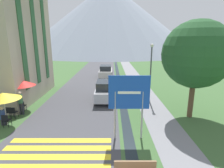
# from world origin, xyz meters

# --- Properties ---
(ground_plane) EXTENTS (160.00, 160.00, 0.00)m
(ground_plane) POSITION_xyz_m (0.00, 20.00, 0.00)
(ground_plane) COLOR #3D6033
(road) EXTENTS (6.40, 60.00, 0.01)m
(road) POSITION_xyz_m (-2.50, 30.00, 0.00)
(road) COLOR #424247
(road) RESTS_ON ground_plane
(footpath) EXTENTS (2.20, 60.00, 0.01)m
(footpath) POSITION_xyz_m (3.60, 30.00, 0.00)
(footpath) COLOR slate
(footpath) RESTS_ON ground_plane
(drainage_channel) EXTENTS (0.60, 60.00, 0.00)m
(drainage_channel) POSITION_xyz_m (1.20, 30.00, 0.00)
(drainage_channel) COLOR black
(drainage_channel) RESTS_ON ground_plane
(crosswalk_marking) EXTENTS (5.44, 2.54, 0.01)m
(crosswalk_marking) POSITION_xyz_m (-2.50, 3.44, 0.01)
(crosswalk_marking) COLOR yellow
(crosswalk_marking) RESTS_ON ground_plane
(mountain_distant) EXTENTS (78.19, 78.19, 30.40)m
(mountain_distant) POSITION_xyz_m (-1.18, 80.21, 15.20)
(mountain_distant) COLOR gray
(mountain_distant) RESTS_ON ground_plane
(hotel_building) EXTENTS (6.07, 8.83, 11.79)m
(hotel_building) POSITION_xyz_m (-9.39, 12.00, 6.34)
(hotel_building) COLOR tan
(hotel_building) RESTS_ON ground_plane
(road_sign) EXTENTS (2.19, 0.11, 3.59)m
(road_sign) POSITION_xyz_m (1.17, 4.75, 2.40)
(road_sign) COLOR #9E9EA3
(road_sign) RESTS_ON ground_plane
(parked_car_near) EXTENTS (1.73, 4.02, 1.82)m
(parked_car_near) POSITION_xyz_m (-0.40, 11.27, 0.91)
(parked_car_near) COLOR #B2B2B7
(parked_car_near) RESTS_ON ground_plane
(parked_car_far) EXTENTS (1.97, 4.41, 1.82)m
(parked_car_far) POSITION_xyz_m (-0.66, 21.55, 0.91)
(parked_car_far) COLOR silver
(parked_car_far) RESTS_ON ground_plane
(cafe_chair_middle) EXTENTS (0.40, 0.40, 0.85)m
(cafe_chair_middle) POSITION_xyz_m (-6.63, 8.56, 0.51)
(cafe_chair_middle) COLOR black
(cafe_chair_middle) RESTS_ON ground_plane
(cafe_chair_near_left) EXTENTS (0.40, 0.40, 0.85)m
(cafe_chair_near_left) POSITION_xyz_m (-6.63, 7.30, 0.51)
(cafe_chair_near_left) COLOR black
(cafe_chair_near_left) RESTS_ON ground_plane
(cafe_chair_nearest) EXTENTS (0.40, 0.40, 0.85)m
(cafe_chair_nearest) POSITION_xyz_m (-6.39, 6.03, 0.51)
(cafe_chair_nearest) COLOR black
(cafe_chair_nearest) RESTS_ON ground_plane
(cafe_chair_near_right) EXTENTS (0.40, 0.40, 0.85)m
(cafe_chair_near_right) POSITION_xyz_m (-6.93, 7.35, 0.51)
(cafe_chair_near_right) COLOR black
(cafe_chair_near_right) RESTS_ON ground_plane
(cafe_umbrella_front_yellow) EXTENTS (2.11, 2.11, 2.17)m
(cafe_umbrella_front_yellow) POSITION_xyz_m (-6.56, 6.36, 1.96)
(cafe_umbrella_front_yellow) COLOR #B7B2A8
(cafe_umbrella_front_yellow) RESTS_ON ground_plane
(cafe_umbrella_middle_red) EXTENTS (2.02, 2.02, 2.37)m
(cafe_umbrella_middle_red) POSITION_xyz_m (-6.76, 9.15, 2.14)
(cafe_umbrella_middle_red) COLOR #B7B2A8
(cafe_umbrella_middle_red) RESTS_ON ground_plane
(person_seated_near) EXTENTS (0.32, 0.32, 1.27)m
(person_seated_near) POSITION_xyz_m (-6.73, 6.28, 0.70)
(person_seated_near) COLOR #282833
(person_seated_near) RESTS_ON ground_plane
(person_standing_terrace) EXTENTS (0.32, 0.32, 1.76)m
(person_standing_terrace) POSITION_xyz_m (-6.40, 7.99, 1.03)
(person_standing_terrace) COLOR #282833
(person_standing_terrace) RESTS_ON ground_plane
(person_seated_far) EXTENTS (0.32, 0.32, 1.23)m
(person_seated_far) POSITION_xyz_m (-7.10, 9.69, 0.68)
(person_seated_far) COLOR #282833
(person_seated_far) RESTS_ON ground_plane
(streetlamp) EXTENTS (0.28, 0.28, 5.08)m
(streetlamp) POSITION_xyz_m (3.67, 11.11, 3.02)
(streetlamp) COLOR #515156
(streetlamp) RESTS_ON ground_plane
(tree_by_path) EXTENTS (4.52, 4.52, 6.70)m
(tree_by_path) POSITION_xyz_m (5.87, 7.67, 4.43)
(tree_by_path) COLOR brown
(tree_by_path) RESTS_ON ground_plane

